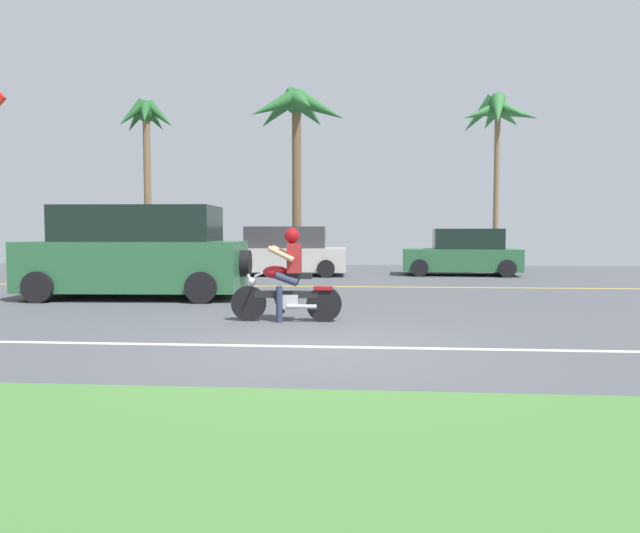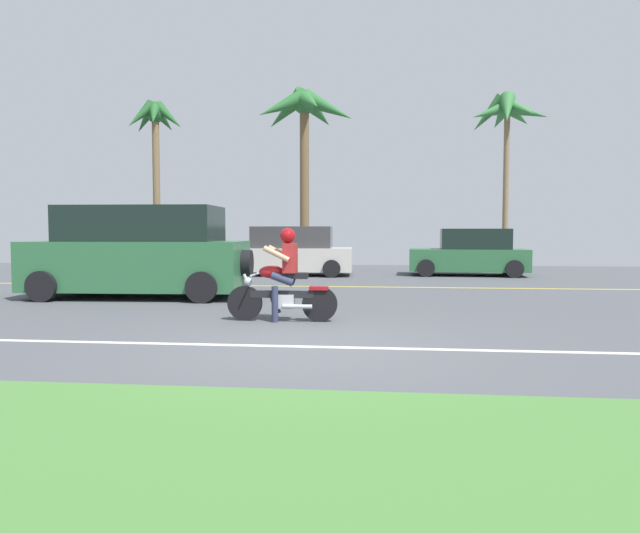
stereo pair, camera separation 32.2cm
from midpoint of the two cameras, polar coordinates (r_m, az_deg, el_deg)
ground at (r=10.27m, az=1.47°, el=-4.70°), size 56.00×30.00×0.04m
grass_median at (r=3.44m, az=-8.79°, el=-20.65°), size 56.00×3.80×0.06m
lane_line_near at (r=7.28m, az=-0.48°, el=-7.88°), size 50.40×0.12×0.01m
lane_line_far at (r=15.15m, az=2.98°, el=-1.99°), size 50.40×0.12×0.01m
motorcyclist at (r=9.27m, az=-2.68°, el=-1.53°), size 1.79×0.58×1.50m
suv_nearby at (r=13.22m, az=-16.64°, el=1.26°), size 4.86×2.34×1.99m
parked_car_0 at (r=22.00m, az=-19.25°, el=1.31°), size 4.35×2.19×1.47m
parked_car_1 at (r=19.14m, az=-2.80°, el=1.37°), size 4.53×2.09×1.61m
parked_car_2 at (r=19.73m, az=14.98°, el=1.23°), size 3.87×2.11×1.54m
palm_tree_0 at (r=24.47m, az=18.33°, el=13.70°), size 3.21×3.16×6.87m
palm_tree_1 at (r=23.63m, az=-15.55°, el=12.71°), size 2.46×2.59×6.45m
palm_tree_2 at (r=23.27m, az=-1.10°, el=14.55°), size 3.95×3.95×7.11m
motorcyclist_distant at (r=16.16m, az=-16.22°, el=0.23°), size 1.23×1.16×1.35m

